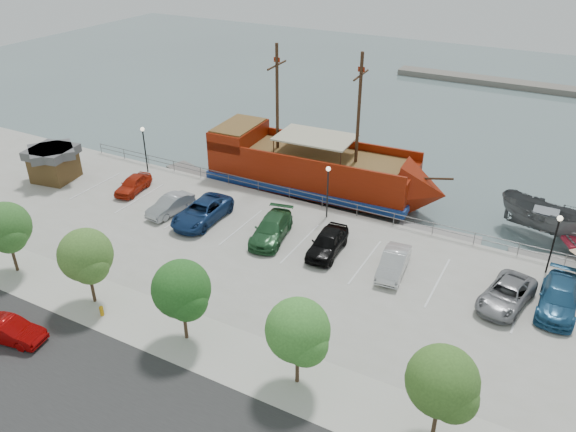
% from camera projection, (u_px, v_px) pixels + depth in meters
% --- Properties ---
extents(ground, '(160.00, 160.00, 0.00)m').
position_uv_depth(ground, '(287.00, 269.00, 39.30)').
color(ground, slate).
extents(street, '(100.00, 8.00, 0.04)m').
position_uv_depth(street, '(126.00, 420.00, 26.48)').
color(street, '#292929').
rests_on(street, land_slab).
extents(sidewalk, '(100.00, 4.00, 0.05)m').
position_uv_depth(sidewalk, '(201.00, 343.00, 31.11)').
color(sidewalk, '#B7B5A6').
rests_on(sidewalk, land_slab).
extents(seawall_railing, '(50.00, 0.06, 1.00)m').
position_uv_depth(seawall_railing, '(334.00, 204.00, 44.57)').
color(seawall_railing, slate).
rests_on(seawall_railing, land_slab).
extents(far_shore, '(40.00, 3.00, 0.80)m').
position_uv_depth(far_shore, '(540.00, 88.00, 77.33)').
color(far_shore, '#666254').
rests_on(far_shore, ground).
extents(pirate_ship, '(21.14, 6.86, 13.23)m').
position_uv_depth(pirate_ship, '(328.00, 173.00, 48.20)').
color(pirate_ship, maroon).
rests_on(pirate_ship, ground).
extents(patrol_boat, '(7.64, 4.85, 2.77)m').
position_uv_depth(patrol_boat, '(544.00, 221.00, 42.49)').
color(patrol_boat, '#555759').
rests_on(patrol_boat, ground).
extents(dock_west, '(7.44, 4.11, 0.41)m').
position_uv_depth(dock_west, '(197.00, 176.00, 52.34)').
color(dock_west, slate).
rests_on(dock_west, ground).
extents(dock_mid, '(6.43, 2.32, 0.36)m').
position_uv_depth(dock_mid, '(438.00, 236.00, 42.90)').
color(dock_mid, gray).
rests_on(dock_mid, ground).
extents(dock_east, '(7.81, 3.42, 0.43)m').
position_uv_depth(dock_east, '(565.00, 267.00, 39.17)').
color(dock_east, gray).
rests_on(dock_east, ground).
extents(shed, '(4.10, 4.10, 2.95)m').
position_uv_depth(shed, '(54.00, 163.00, 49.17)').
color(shed, '#50391C').
rests_on(shed, land_slab).
extents(street_sedan, '(4.21, 2.11, 1.32)m').
position_uv_depth(street_sedan, '(10.00, 330.00, 31.07)').
color(street_sedan, '#850303').
rests_on(street_sedan, street).
extents(fire_hydrant, '(0.24, 0.24, 0.71)m').
position_uv_depth(fire_hydrant, '(102.00, 310.00, 33.05)').
color(fire_hydrant, '#C2870B').
rests_on(fire_hydrant, sidewalk).
extents(lamp_post_left, '(0.36, 0.36, 4.28)m').
position_uv_depth(lamp_post_left, '(144.00, 142.00, 49.89)').
color(lamp_post_left, black).
rests_on(lamp_post_left, land_slab).
extents(lamp_post_mid, '(0.36, 0.36, 4.28)m').
position_uv_depth(lamp_post_mid, '(328.00, 183.00, 42.41)').
color(lamp_post_mid, black).
rests_on(lamp_post_mid, land_slab).
extents(lamp_post_right, '(0.36, 0.36, 4.28)m').
position_uv_depth(lamp_post_right, '(556.00, 234.00, 35.76)').
color(lamp_post_right, black).
rests_on(lamp_post_right, land_slab).
extents(tree_b, '(3.30, 3.20, 5.00)m').
position_uv_depth(tree_b, '(6.00, 229.00, 35.63)').
color(tree_b, '#473321').
rests_on(tree_b, sidewalk).
extents(tree_c, '(3.30, 3.20, 5.00)m').
position_uv_depth(tree_c, '(87.00, 258.00, 32.73)').
color(tree_c, '#473321').
rests_on(tree_c, sidewalk).
extents(tree_d, '(3.30, 3.20, 5.00)m').
position_uv_depth(tree_d, '(183.00, 292.00, 29.82)').
color(tree_d, '#473321').
rests_on(tree_d, sidewalk).
extents(tree_e, '(3.30, 3.20, 5.00)m').
position_uv_depth(tree_e, '(300.00, 333.00, 26.91)').
color(tree_e, '#473321').
rests_on(tree_e, sidewalk).
extents(tree_f, '(3.30, 3.20, 5.00)m').
position_uv_depth(tree_f, '(445.00, 385.00, 24.00)').
color(tree_f, '#473321').
rests_on(tree_f, sidewalk).
extents(parked_car_a, '(2.21, 4.21, 1.36)m').
position_uv_depth(parked_car_a, '(133.00, 184.00, 47.43)').
color(parked_car_a, '#AD220D').
rests_on(parked_car_a, land_slab).
extents(parked_car_b, '(1.96, 4.36, 1.39)m').
position_uv_depth(parked_car_b, '(170.00, 205.00, 44.06)').
color(parked_car_b, '#9EA2A6').
rests_on(parked_car_b, land_slab).
extents(parked_car_c, '(2.79, 5.81, 1.60)m').
position_uv_depth(parked_car_c, '(202.00, 212.00, 42.88)').
color(parked_car_c, navy).
rests_on(parked_car_c, land_slab).
extents(parked_car_d, '(3.18, 5.64, 1.54)m').
position_uv_depth(parked_car_d, '(271.00, 229.00, 40.66)').
color(parked_car_d, '#25582F').
rests_on(parked_car_d, land_slab).
extents(parked_car_e, '(2.26, 4.88, 1.62)m').
position_uv_depth(parked_car_e, '(327.00, 242.00, 38.96)').
color(parked_car_e, black).
rests_on(parked_car_e, land_slab).
extents(parked_car_f, '(1.99, 4.53, 1.45)m').
position_uv_depth(parked_car_f, '(394.00, 263.00, 36.86)').
color(parked_car_f, silver).
rests_on(parked_car_f, land_slab).
extents(parked_car_g, '(3.31, 5.43, 1.41)m').
position_uv_depth(parked_car_g, '(506.00, 294.00, 33.89)').
color(parked_car_g, gray).
rests_on(parked_car_g, land_slab).
extents(parked_car_h, '(2.24, 5.40, 1.56)m').
position_uv_depth(parked_car_h, '(559.00, 298.00, 33.46)').
color(parked_car_h, navy).
rests_on(parked_car_h, land_slab).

